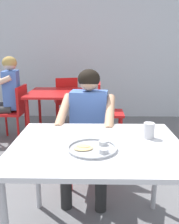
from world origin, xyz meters
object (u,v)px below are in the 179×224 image
object	(u,v)px
thali_tray	(92,148)
chair_red_left	(16,109)
drinking_cup	(149,130)
patron_background	(6,92)
chair_red_right	(105,108)
chair_red_far	(66,99)
chair_foreground	(90,135)
diner_foreground	(88,122)
table_foreground	(97,155)
table_background_red	(60,98)

from	to	relation	value
thali_tray	chair_red_left	xyz separation A→B (m)	(-1.15, 2.07, -0.27)
thali_tray	drinking_cup	world-z (taller)	drinking_cup
chair_red_left	patron_background	world-z (taller)	patron_background
chair_red_right	chair_red_far	distance (m)	0.86
drinking_cup	chair_foreground	bearing A→B (deg)	118.48
diner_foreground	patron_background	distance (m)	1.84
drinking_cup	diner_foreground	world-z (taller)	diner_foreground
table_foreground	chair_red_left	size ratio (longest dim) A/B	1.35
chair_foreground	patron_background	size ratio (longest dim) A/B	0.69
chair_red_left	table_background_red	bearing A→B (deg)	5.09
table_background_red	chair_red_right	bearing A→B (deg)	0.52
chair_foreground	table_background_red	size ratio (longest dim) A/B	0.96
drinking_cup	diner_foreground	distance (m)	0.71
table_foreground	chair_red_far	size ratio (longest dim) A/B	1.27
drinking_cup	chair_foreground	size ratio (longest dim) A/B	0.13
table_foreground	table_background_red	world-z (taller)	table_foreground
drinking_cup	table_background_red	distance (m)	2.12
chair_foreground	chair_red_right	xyz separation A→B (m)	(0.21, 1.15, 0.01)
table_foreground	drinking_cup	size ratio (longest dim) A/B	10.30
drinking_cup	chair_foreground	xyz separation A→B (m)	(-0.42, 0.77, -0.32)
diner_foreground	chair_red_far	distance (m)	2.00
table_foreground	patron_background	xyz separation A→B (m)	(-1.32, 2.02, 0.06)
thali_tray	diner_foreground	bearing A→B (deg)	93.68
thali_tray	patron_background	size ratio (longest dim) A/B	0.25
drinking_cup	table_background_red	size ratio (longest dim) A/B	0.12
chair_foreground	chair_red_far	size ratio (longest dim) A/B	0.98
drinking_cup	patron_background	xyz separation A→B (m)	(-1.68, 1.90, -0.07)
table_foreground	chair_red_far	xyz separation A→B (m)	(-0.50, 2.61, -0.16)
diner_foreground	patron_background	world-z (taller)	patron_background
chair_foreground	chair_red_left	world-z (taller)	chair_foreground
diner_foreground	chair_red_far	size ratio (longest dim) A/B	1.33
chair_red_right	chair_red_far	bearing A→B (deg)	138.29
chair_red_right	patron_background	world-z (taller)	patron_background
table_foreground	diner_foreground	distance (m)	0.67
chair_red_left	chair_red_right	distance (m)	1.32
thali_tray	chair_foreground	world-z (taller)	chair_foreground
table_foreground	drinking_cup	world-z (taller)	drinking_cup
drinking_cup	chair_red_left	xyz separation A→B (m)	(-1.53, 1.86, -0.32)
table_foreground	drinking_cup	xyz separation A→B (m)	(0.36, 0.12, 0.13)
table_foreground	drinking_cup	distance (m)	0.40
table_foreground	thali_tray	bearing A→B (deg)	-107.05
diner_foreground	chair_red_far	world-z (taller)	diner_foreground
table_background_red	chair_red_far	distance (m)	0.60
thali_tray	chair_foreground	bearing A→B (deg)	91.81
table_foreground	thali_tray	world-z (taller)	thali_tray
diner_foreground	patron_background	xyz separation A→B (m)	(-1.24, 1.35, 0.04)
table_foreground	chair_red_far	distance (m)	2.67
thali_tray	table_background_red	xyz separation A→B (m)	(-0.50, 2.13, -0.12)
patron_background	drinking_cup	bearing A→B (deg)	-48.63
thali_tray	chair_red_right	world-z (taller)	chair_red_right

